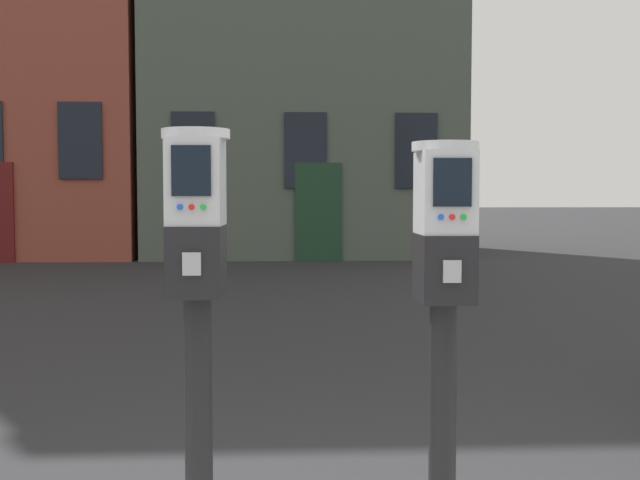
# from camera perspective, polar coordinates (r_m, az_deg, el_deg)

# --- Properties ---
(parking_meter_near_kerb) EXTENTS (0.22, 0.25, 1.49)m
(parking_meter_near_kerb) POSITION_cam_1_polar(r_m,az_deg,el_deg) (2.47, -9.17, -2.64)
(parking_meter_near_kerb) COLOR black
(parking_meter_near_kerb) RESTS_ON sidewalk_slab
(parking_meter_twin_adjacent) EXTENTS (0.22, 0.25, 1.46)m
(parking_meter_twin_adjacent) POSITION_cam_1_polar(r_m,az_deg,el_deg) (2.51, 9.26, -3.11)
(parking_meter_twin_adjacent) COLOR black
(parking_meter_twin_adjacent) RESTS_ON sidewalk_slab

